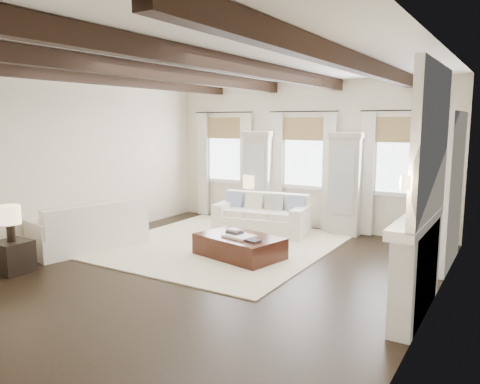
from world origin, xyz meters
The scene contains 16 objects.
ground centered at (0.00, 0.00, 0.00)m, with size 7.50×7.50×0.00m, color black.
room_shell centered at (0.75, 0.90, 1.89)m, with size 6.54×7.54×3.22m.
area_rug centered at (-0.69, 1.43, 0.01)m, with size 3.93×4.26×0.02m, color beige.
sofa_back centered at (-0.50, 2.72, 0.33)m, with size 2.04×1.14×0.83m.
sofa_left centered at (-2.61, -0.05, 0.36)m, with size 1.40×2.21×0.88m.
ottoman centered at (0.03, 0.93, 0.19)m, with size 1.45×0.91×0.38m, color black.
tray centered at (0.07, 0.86, 0.40)m, with size 0.50×0.38×0.04m, color white.
book_lower centered at (-0.06, 0.91, 0.44)m, with size 0.26×0.20×0.04m, color #262628.
book_upper centered at (-0.08, 0.94, 0.48)m, with size 0.22×0.17×0.03m, color beige.
book_loose centered at (0.41, 0.72, 0.40)m, with size 0.24×0.18×0.03m, color #262628.
side_table_front centered at (-2.58, -1.60, 0.25)m, with size 0.50×0.50×0.50m, color black.
lamp_front centered at (-2.58, -1.60, 0.88)m, with size 0.33×0.33×0.56m.
side_table_back centered at (-1.18, 3.39, 0.28)m, with size 0.37×0.37×0.55m, color black.
lamp_back centered at (-1.18, 3.39, 0.94)m, with size 0.33×0.33×0.57m.
candlestick_near centered at (2.90, -0.12, 0.30)m, with size 0.15×0.15×0.72m.
candlestick_far centered at (2.90, 0.31, 0.36)m, with size 0.18×0.18×0.88m.
Camera 1 is at (4.12, -5.79, 2.35)m, focal length 35.00 mm.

